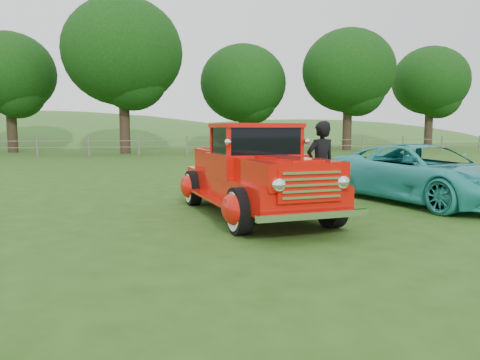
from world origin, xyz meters
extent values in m
plane|color=#264B14|center=(0.00, 0.00, 0.00)|extent=(140.00, 140.00, 0.00)
ellipsoid|color=#326324|center=(-18.00, 58.00, -4.95)|extent=(84.00, 60.00, 18.00)
ellipsoid|color=#326324|center=(20.00, 62.00, -3.85)|extent=(72.00, 52.00, 14.00)
cube|color=#655E55|center=(0.00, 22.00, 0.55)|extent=(48.00, 0.04, 0.04)
cube|color=#655E55|center=(0.00, 22.00, 0.95)|extent=(48.00, 0.04, 0.04)
cylinder|color=black|center=(-12.00, 28.00, 1.98)|extent=(0.70, 0.70, 3.96)
ellipsoid|color=black|center=(-12.00, 28.00, 5.58)|extent=(6.40, 6.40, 5.76)
cylinder|color=black|center=(-4.00, 25.00, 2.42)|extent=(0.70, 0.70, 4.84)
ellipsoid|color=black|center=(-4.00, 25.00, 6.82)|extent=(8.00, 8.00, 7.20)
cylinder|color=black|center=(5.00, 29.00, 1.87)|extent=(0.70, 0.70, 3.74)
ellipsoid|color=black|center=(5.00, 29.00, 5.27)|extent=(6.80, 6.80, 6.12)
cylinder|color=black|center=(13.00, 27.00, 2.20)|extent=(0.70, 0.70, 4.40)
ellipsoid|color=black|center=(13.00, 27.00, 6.20)|extent=(7.20, 7.20, 6.48)
cylinder|color=black|center=(22.00, 30.00, 2.09)|extent=(0.70, 0.70, 4.18)
ellipsoid|color=black|center=(22.00, 30.00, 5.89)|extent=(6.60, 6.60, 5.94)
cylinder|color=black|center=(-0.84, -0.78, 0.38)|extent=(0.35, 0.79, 0.76)
cylinder|color=black|center=(0.80, -0.53, 0.38)|extent=(0.35, 0.79, 0.76)
cylinder|color=black|center=(-1.31, 2.28, 0.38)|extent=(0.35, 0.79, 0.76)
cylinder|color=black|center=(0.33, 2.53, 0.38)|extent=(0.35, 0.79, 0.76)
cube|color=#C10E06|center=(-0.26, 0.88, 0.58)|extent=(2.24, 4.79, 0.44)
ellipsoid|color=#C10E06|center=(-0.91, -0.79, 0.42)|extent=(0.52, 0.80, 0.54)
ellipsoid|color=#C10E06|center=(0.87, -0.52, 0.42)|extent=(0.52, 0.80, 0.54)
ellipsoid|color=#C10E06|center=(-1.38, 2.27, 0.42)|extent=(0.52, 0.80, 0.54)
ellipsoid|color=#C10E06|center=(0.40, 2.55, 0.42)|extent=(0.52, 0.80, 0.54)
cube|color=#C10E06|center=(-0.02, -0.66, 0.97)|extent=(1.56, 1.78, 0.42)
cube|color=#C10E06|center=(-0.24, 0.78, 0.99)|extent=(1.78, 1.58, 0.44)
cube|color=black|center=(-0.24, 0.78, 1.46)|extent=(1.60, 1.33, 0.50)
cube|color=#C10E06|center=(-0.24, 0.78, 1.74)|extent=(1.69, 1.44, 0.08)
cube|color=#C10E06|center=(-0.46, 2.21, 0.95)|extent=(1.46, 2.11, 0.45)
cube|color=white|center=(0.10, -1.46, 0.85)|extent=(1.07, 0.26, 0.50)
cube|color=white|center=(0.12, -1.56, 0.42)|extent=(1.80, 0.37, 0.10)
cube|color=white|center=(-0.63, 3.27, 0.42)|extent=(1.71, 0.36, 0.10)
imported|color=teal|center=(3.88, 1.69, 0.66)|extent=(3.44, 5.20, 1.33)
imported|color=black|center=(1.22, 1.16, 0.92)|extent=(0.77, 0.62, 1.84)
camera|label=1|loc=(-2.18, -7.96, 1.68)|focal=35.00mm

